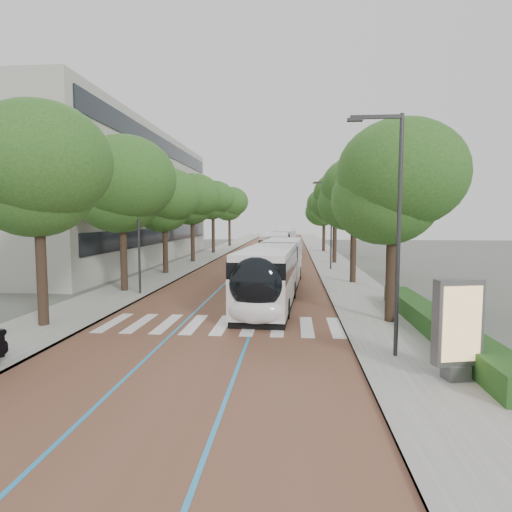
# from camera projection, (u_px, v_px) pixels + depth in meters

# --- Properties ---
(ground) EXTENTS (160.00, 160.00, 0.00)m
(ground) POSITION_uv_depth(u_px,v_px,m) (213.00, 331.00, 18.03)
(ground) COLOR #51544C
(ground) RESTS_ON ground
(road) EXTENTS (11.00, 140.00, 0.02)m
(road) POSITION_uv_depth(u_px,v_px,m) (268.00, 254.00, 57.73)
(road) COLOR brown
(road) RESTS_ON ground
(sidewalk_left) EXTENTS (4.00, 140.00, 0.12)m
(sidewalk_left) POSITION_uv_depth(u_px,v_px,m) (213.00, 253.00, 58.36)
(sidewalk_left) COLOR gray
(sidewalk_left) RESTS_ON ground
(sidewalk_right) EXTENTS (4.00, 140.00, 0.12)m
(sidewalk_right) POSITION_uv_depth(u_px,v_px,m) (324.00, 254.00, 57.08)
(sidewalk_right) COLOR gray
(sidewalk_right) RESTS_ON ground
(kerb_left) EXTENTS (0.20, 140.00, 0.14)m
(kerb_left) POSITION_uv_depth(u_px,v_px,m) (227.00, 253.00, 58.20)
(kerb_left) COLOR gray
(kerb_left) RESTS_ON ground
(kerb_right) EXTENTS (0.20, 140.00, 0.14)m
(kerb_right) POSITION_uv_depth(u_px,v_px,m) (310.00, 254.00, 57.24)
(kerb_right) COLOR gray
(kerb_right) RESTS_ON ground
(zebra_crossing) EXTENTS (10.55, 3.60, 0.01)m
(zebra_crossing) POSITION_uv_depth(u_px,v_px,m) (222.00, 325.00, 19.00)
(zebra_crossing) COLOR silver
(zebra_crossing) RESTS_ON ground
(lane_line_left) EXTENTS (0.12, 126.00, 0.01)m
(lane_line_left) POSITION_uv_depth(u_px,v_px,m) (256.00, 254.00, 57.86)
(lane_line_left) COLOR #2580BB
(lane_line_left) RESTS_ON road
(lane_line_right) EXTENTS (0.12, 126.00, 0.01)m
(lane_line_right) POSITION_uv_depth(u_px,v_px,m) (280.00, 254.00, 57.59)
(lane_line_right) COLOR #2580BB
(lane_line_right) RESTS_ON road
(office_building) EXTENTS (18.11, 40.00, 14.00)m
(office_building) POSITION_uv_depth(u_px,v_px,m) (85.00, 198.00, 46.88)
(office_building) COLOR #A4A298
(office_building) RESTS_ON ground
(hedge) EXTENTS (1.20, 14.00, 0.80)m
(hedge) POSITION_uv_depth(u_px,v_px,m) (436.00, 324.00, 17.20)
(hedge) COLOR #174317
(hedge) RESTS_ON sidewalk_right
(streetlight_near) EXTENTS (1.82, 0.20, 8.00)m
(streetlight_near) POSITION_uv_depth(u_px,v_px,m) (394.00, 216.00, 14.06)
(streetlight_near) COLOR #2F2E31
(streetlight_near) RESTS_ON sidewalk_right
(streetlight_far) EXTENTS (1.82, 0.20, 8.00)m
(streetlight_far) POSITION_uv_depth(u_px,v_px,m) (329.00, 218.00, 38.87)
(streetlight_far) COLOR #2F2E31
(streetlight_far) RESTS_ON sidewalk_right
(lamp_post_left) EXTENTS (0.14, 0.14, 8.00)m
(lamp_post_left) POSITION_uv_depth(u_px,v_px,m) (139.00, 229.00, 26.13)
(lamp_post_left) COLOR #2F2E31
(lamp_post_left) RESTS_ON sidewalk_left
(trees_left) EXTENTS (6.39, 60.89, 9.53)m
(trees_left) POSITION_uv_depth(u_px,v_px,m) (182.00, 199.00, 41.71)
(trees_left) COLOR black
(trees_left) RESTS_ON ground
(trees_right) EXTENTS (5.62, 47.59, 8.94)m
(trees_right) POSITION_uv_depth(u_px,v_px,m) (342.00, 201.00, 38.36)
(trees_right) COLOR black
(trees_right) RESTS_ON ground
(lead_bus) EXTENTS (3.56, 18.51, 3.20)m
(lead_bus) POSITION_uv_depth(u_px,v_px,m) (275.00, 269.00, 26.24)
(lead_bus) COLOR black
(lead_bus) RESTS_ON ground
(bus_queued_0) EXTENTS (2.65, 12.42, 3.20)m
(bus_queued_0) POSITION_uv_depth(u_px,v_px,m) (275.00, 250.00, 42.15)
(bus_queued_0) COLOR silver
(bus_queued_0) RESTS_ON ground
(bus_queued_1) EXTENTS (3.35, 12.54, 3.20)m
(bus_queued_1) POSITION_uv_depth(u_px,v_px,m) (283.00, 243.00, 55.80)
(bus_queued_1) COLOR silver
(bus_queued_1) RESTS_ON ground
(bus_queued_2) EXTENTS (2.62, 12.42, 3.20)m
(bus_queued_2) POSITION_uv_depth(u_px,v_px,m) (284.00, 238.00, 67.97)
(bus_queued_2) COLOR silver
(bus_queued_2) RESTS_ON ground
(bus_queued_3) EXTENTS (2.86, 12.46, 3.20)m
(bus_queued_3) POSITION_uv_depth(u_px,v_px,m) (286.00, 235.00, 80.67)
(bus_queued_3) COLOR silver
(bus_queued_3) RESTS_ON ground
(ad_panel) EXTENTS (1.45, 0.70, 2.90)m
(ad_panel) POSITION_uv_depth(u_px,v_px,m) (458.00, 327.00, 12.17)
(ad_panel) COLOR #59595B
(ad_panel) RESTS_ON sidewalk_right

